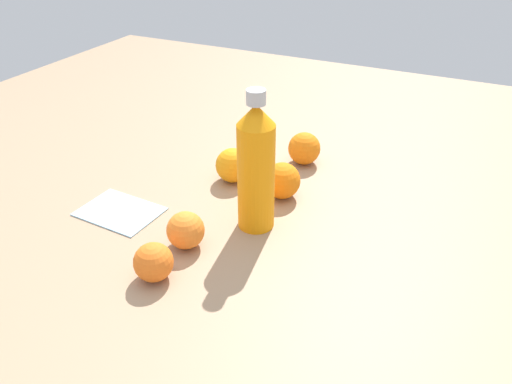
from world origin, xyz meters
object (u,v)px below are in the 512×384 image
(orange_2, at_px, (233,165))
(orange_4, at_px, (304,148))
(folded_napkin, at_px, (120,211))
(water_bottle, at_px, (256,167))
(orange_3, at_px, (186,230))
(orange_1, at_px, (153,262))
(orange_0, at_px, (282,181))

(orange_2, height_order, orange_4, same)
(orange_4, distance_m, folded_napkin, 0.48)
(water_bottle, bearing_deg, orange_4, 97.85)
(folded_napkin, bearing_deg, orange_3, -10.96)
(orange_1, height_order, orange_2, orange_2)
(orange_0, relative_size, orange_4, 1.01)
(orange_2, bearing_deg, orange_0, -7.23)
(orange_4, xyz_separation_m, folded_napkin, (-0.28, -0.39, -0.04))
(orange_1, relative_size, orange_4, 0.88)
(orange_0, height_order, orange_3, orange_0)
(folded_napkin, bearing_deg, orange_2, 55.62)
(orange_4, bearing_deg, folded_napkin, -125.65)
(orange_1, distance_m, orange_2, 0.38)
(water_bottle, xyz_separation_m, orange_2, (-0.13, 0.14, -0.10))
(water_bottle, bearing_deg, orange_0, 93.95)
(orange_2, distance_m, orange_4, 0.20)
(water_bottle, bearing_deg, orange_1, -105.50)
(orange_4, relative_size, folded_napkin, 0.48)
(orange_3, relative_size, folded_napkin, 0.44)
(orange_2, distance_m, folded_napkin, 0.28)
(orange_1, xyz_separation_m, orange_4, (0.08, 0.54, 0.00))
(water_bottle, distance_m, orange_4, 0.32)
(orange_0, bearing_deg, folded_napkin, -143.88)
(orange_1, bearing_deg, orange_0, 74.87)
(water_bottle, xyz_separation_m, folded_napkin, (-0.29, -0.09, -0.14))
(orange_0, height_order, folded_napkin, orange_0)
(orange_3, bearing_deg, water_bottle, 53.88)
(orange_0, bearing_deg, orange_1, -105.13)
(orange_2, distance_m, orange_3, 0.27)
(orange_4, bearing_deg, water_bottle, -88.30)
(orange_0, relative_size, orange_2, 1.01)
(water_bottle, bearing_deg, folded_napkin, -156.95)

